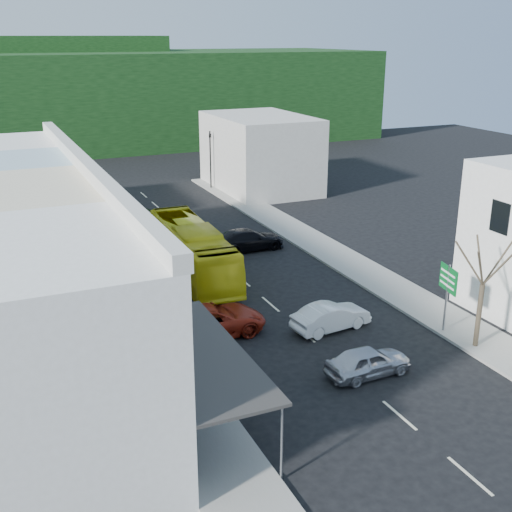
{
  "coord_description": "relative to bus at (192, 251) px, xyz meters",
  "views": [
    {
      "loc": [
        -13.95,
        -25.64,
        14.17
      ],
      "look_at": [
        0.0,
        6.0,
        2.2
      ],
      "focal_mm": 45.0,
      "sensor_mm": 36.0,
      "label": 1
    }
  ],
  "objects": [
    {
      "name": "distant_block_left",
      "position": [
        -9.53,
        16.86,
        1.45
      ],
      "size": [
        8.0,
        10.0,
        6.0
      ],
      "primitive_type": "cube",
      "color": "#B7B2A8",
      "rests_on": "ground"
    },
    {
      "name": "car_red",
      "position": [
        -1.87,
        -8.4,
        -0.85
      ],
      "size": [
        4.61,
        1.93,
        1.4
      ],
      "primitive_type": "imported",
      "rotation": [
        0.0,
        0.0,
        1.56
      ],
      "color": "maroon",
      "rests_on": "ground"
    },
    {
      "name": "car_black_near",
      "position": [
        5.05,
        3.11,
        -0.85
      ],
      "size": [
        4.54,
        1.95,
        1.4
      ],
      "primitive_type": "imported",
      "rotation": [
        0.0,
        0.0,
        1.6
      ],
      "color": "black",
      "rests_on": "ground"
    },
    {
      "name": "ground",
      "position": [
        2.47,
        -10.14,
        -1.55
      ],
      "size": [
        120.0,
        120.0,
        0.0
      ],
      "primitive_type": "plane",
      "color": "black",
      "rests_on": "ground"
    },
    {
      "name": "hillside",
      "position": [
        1.01,
        54.95,
        5.18
      ],
      "size": [
        80.0,
        26.0,
        14.0
      ],
      "color": "black",
      "rests_on": "ground"
    },
    {
      "name": "car_white",
      "position": [
        3.91,
        -10.25,
        -0.85
      ],
      "size": [
        4.58,
        2.32,
        1.4
      ],
      "primitive_type": "imported",
      "rotation": [
        0.0,
        0.0,
        1.69
      ],
      "color": "white",
      "rests_on": "ground"
    },
    {
      "name": "car_black_far",
      "position": [
        -0.29,
        11.57,
        -0.85
      ],
      "size": [
        4.57,
        2.27,
        1.4
      ],
      "primitive_type": "imported",
      "rotation": [
        0.0,
        0.0,
        1.68
      ],
      "color": "black",
      "rests_on": "ground"
    },
    {
      "name": "sidewalk_left",
      "position": [
        -5.03,
        -0.14,
        -1.48
      ],
      "size": [
        3.0,
        52.0,
        0.15
      ],
      "primitive_type": "cube",
      "color": "gray",
      "rests_on": "ground"
    },
    {
      "name": "shopfront_row",
      "position": [
        -10.03,
        -5.14,
        2.45
      ],
      "size": [
        8.25,
        30.0,
        8.0
      ],
      "color": "silver",
      "rests_on": "ground"
    },
    {
      "name": "bus",
      "position": [
        0.0,
        0.0,
        0.0
      ],
      "size": [
        2.93,
        11.68,
        3.1
      ],
      "primitive_type": "imported",
      "rotation": [
        0.0,
        0.0,
        -0.04
      ],
      "color": "yellow",
      "rests_on": "ground"
    },
    {
      "name": "pedestrian_left",
      "position": [
        -4.41,
        -9.34,
        -0.55
      ],
      "size": [
        0.42,
        0.61,
        1.7
      ],
      "primitive_type": "imported",
      "rotation": [
        0.0,
        0.0,
        1.54
      ],
      "color": "black",
      "rests_on": "sidewalk_left"
    },
    {
      "name": "street_tree",
      "position": [
        9.18,
        -14.85,
        1.71
      ],
      "size": [
        3.36,
        3.36,
        6.51
      ],
      "primitive_type": null,
      "rotation": [
        0.0,
        0.0,
        -0.35
      ],
      "color": "#3C3225",
      "rests_on": "ground"
    },
    {
      "name": "sidewalk_right",
      "position": [
        9.97,
        -0.14,
        -1.48
      ],
      "size": [
        3.0,
        52.0,
        0.15
      ],
      "primitive_type": "cube",
      "color": "gray",
      "rests_on": "ground"
    },
    {
      "name": "car_silver",
      "position": [
        3.06,
        -14.95,
        -0.85
      ],
      "size": [
        4.45,
        1.94,
        1.4
      ],
      "primitive_type": "imported",
      "rotation": [
        0.0,
        0.0,
        1.6
      ],
      "color": "silver",
      "rests_on": "ground"
    },
    {
      "name": "direction_sign",
      "position": [
        8.87,
        -12.9,
        0.26
      ],
      "size": [
        0.81,
        1.7,
        3.62
      ],
      "primitive_type": null,
      "rotation": [
        0.0,
        0.0,
        -0.2
      ],
      "color": "#075A21",
      "rests_on": "ground"
    },
    {
      "name": "distant_block_right",
      "position": [
        13.47,
        19.86,
        1.95
      ],
      "size": [
        8.0,
        12.0,
        7.0
      ],
      "primitive_type": "cube",
      "color": "#B7B2A8",
      "rests_on": "ground"
    },
    {
      "name": "traffic_signal",
      "position": [
        9.07,
        21.63,
        1.24
      ],
      "size": [
        1.11,
        1.39,
        5.57
      ],
      "primitive_type": null,
      "rotation": [
        0.0,
        0.0,
        3.4
      ],
      "color": "black",
      "rests_on": "ground"
    }
  ]
}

